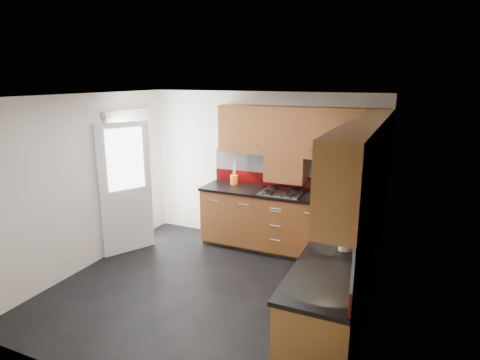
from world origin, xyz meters
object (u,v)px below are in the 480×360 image
at_px(gas_hob, 282,192).
at_px(utensil_pot, 234,178).
at_px(toaster, 365,193).
at_px(food_processor, 358,208).

relative_size(gas_hob, utensil_pot, 1.45).
bearing_deg(gas_hob, toaster, 7.83).
bearing_deg(gas_hob, utensil_pot, 168.18).
xyz_separation_m(utensil_pot, food_processor, (2.06, -0.92, 0.05)).
height_order(gas_hob, utensil_pot, utensil_pot).
relative_size(gas_hob, toaster, 1.93).
distance_m(gas_hob, food_processor, 1.41).
bearing_deg(toaster, utensil_pot, 179.43).
relative_size(utensil_pot, toaster, 1.33).
bearing_deg(toaster, gas_hob, -172.17).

